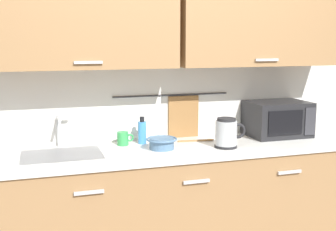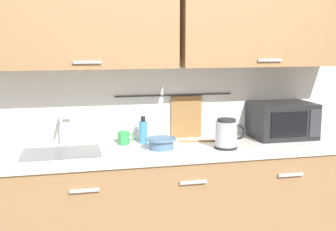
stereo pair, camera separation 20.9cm
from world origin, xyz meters
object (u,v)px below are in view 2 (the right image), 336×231
microwave (282,120)px  wooden_spoon (202,141)px  mug_near_sink (124,138)px  mixing_bowl (161,142)px  electric_kettle (227,134)px  dish_soap_bottle (143,131)px

microwave → wooden_spoon: microwave is taller
mug_near_sink → mixing_bowl: mug_near_sink is taller
wooden_spoon → mixing_bowl: bearing=-157.7°
microwave → mixing_bowl: bearing=-171.9°
mug_near_sink → wooden_spoon: mug_near_sink is taller
electric_kettle → dish_soap_bottle: bearing=151.8°
mixing_bowl → wooden_spoon: 0.37m
dish_soap_bottle → mixing_bowl: size_ratio=0.92×
microwave → wooden_spoon: (-0.64, 0.00, -0.13)m
mug_near_sink → mixing_bowl: 0.30m
dish_soap_bottle → electric_kettle: bearing=-28.2°
microwave → electric_kettle: bearing=-156.9°
electric_kettle → wooden_spoon: bearing=114.0°
wooden_spoon → mug_near_sink: bearing=175.0°
electric_kettle → wooden_spoon: electric_kettle is taller
dish_soap_bottle → wooden_spoon: (0.43, -0.06, -0.08)m
microwave → mixing_bowl: (-0.98, -0.14, -0.09)m
dish_soap_bottle → mug_near_sink: 0.15m
microwave → mug_near_sink: size_ratio=3.83×
mixing_bowl → mug_near_sink: bearing=140.2°
mixing_bowl → microwave: bearing=8.1°
mug_near_sink → dish_soap_bottle: bearing=2.5°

